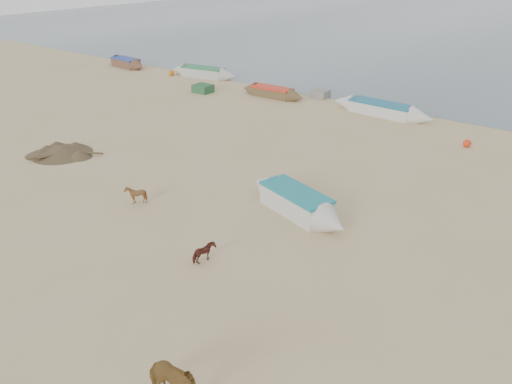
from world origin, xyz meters
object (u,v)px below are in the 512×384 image
cow_adult (172,384)px  calf_front (136,195)px  calf_right (205,253)px  near_canoe (296,202)px

cow_adult → calf_front: size_ratio=1.97×
calf_front → calf_right: bearing=69.9°
cow_adult → calf_right: bearing=27.0°
cow_adult → near_canoe: (-3.09, 10.19, -0.19)m
cow_adult → near_canoe: bearing=8.5°
calf_right → cow_adult: bearing=-157.5°
cow_adult → calf_front: (-9.12, 6.69, -0.28)m
cow_adult → near_canoe: 10.65m
calf_right → calf_front: bearing=60.8°
near_canoe → calf_right: bearing=-78.8°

